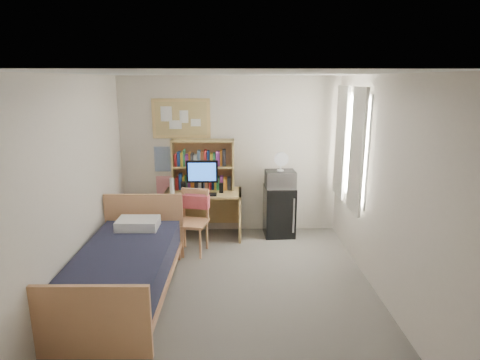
{
  "coord_description": "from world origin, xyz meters",
  "views": [
    {
      "loc": [
        0.04,
        -4.47,
        2.54
      ],
      "look_at": [
        0.16,
        1.2,
        1.11
      ],
      "focal_mm": 30.0,
      "sensor_mm": 36.0,
      "label": 1
    }
  ],
  "objects_px": {
    "desk": "(204,214)",
    "speaker_left": "(184,187)",
    "mini_fridge": "(279,211)",
    "bulletin_board": "(181,119)",
    "desk_chair": "(192,222)",
    "desk_fan": "(281,162)",
    "microwave": "(280,179)",
    "speaker_right": "(221,188)",
    "bed": "(124,274)",
    "monitor": "(202,177)"
  },
  "relations": [
    {
      "from": "desk_chair",
      "to": "speaker_right",
      "type": "bearing_deg",
      "value": 65.67
    },
    {
      "from": "mini_fridge",
      "to": "monitor",
      "type": "relative_size",
      "value": 1.56
    },
    {
      "from": "speaker_right",
      "to": "desk_fan",
      "type": "bearing_deg",
      "value": 7.81
    },
    {
      "from": "microwave",
      "to": "desk_fan",
      "type": "relative_size",
      "value": 1.67
    },
    {
      "from": "bulletin_board",
      "to": "desk_chair",
      "type": "bearing_deg",
      "value": -77.12
    },
    {
      "from": "monitor",
      "to": "microwave",
      "type": "distance_m",
      "value": 1.26
    },
    {
      "from": "monitor",
      "to": "speaker_left",
      "type": "relative_size",
      "value": 2.94
    },
    {
      "from": "speaker_right",
      "to": "desk_fan",
      "type": "xyz_separation_m",
      "value": [
        0.96,
        0.11,
        0.39
      ]
    },
    {
      "from": "desk_chair",
      "to": "speaker_right",
      "type": "distance_m",
      "value": 0.81
    },
    {
      "from": "speaker_left",
      "to": "speaker_right",
      "type": "xyz_separation_m",
      "value": [
        0.6,
        -0.01,
        -0.01
      ]
    },
    {
      "from": "mini_fridge",
      "to": "bed",
      "type": "height_order",
      "value": "mini_fridge"
    },
    {
      "from": "desk_chair",
      "to": "speaker_left",
      "type": "height_order",
      "value": "desk_chair"
    },
    {
      "from": "monitor",
      "to": "microwave",
      "type": "xyz_separation_m",
      "value": [
        1.26,
        0.11,
        -0.07
      ]
    },
    {
      "from": "bed",
      "to": "speaker_right",
      "type": "bearing_deg",
      "value": 59.61
    },
    {
      "from": "speaker_right",
      "to": "microwave",
      "type": "height_order",
      "value": "microwave"
    },
    {
      "from": "speaker_right",
      "to": "speaker_left",
      "type": "bearing_deg",
      "value": -180.0
    },
    {
      "from": "mini_fridge",
      "to": "speaker_left",
      "type": "height_order",
      "value": "speaker_left"
    },
    {
      "from": "mini_fridge",
      "to": "speaker_right",
      "type": "bearing_deg",
      "value": -174.6
    },
    {
      "from": "desk",
      "to": "desk_chair",
      "type": "distance_m",
      "value": 0.66
    },
    {
      "from": "bulletin_board",
      "to": "bed",
      "type": "bearing_deg",
      "value": -101.94
    },
    {
      "from": "monitor",
      "to": "speaker_left",
      "type": "height_order",
      "value": "monitor"
    },
    {
      "from": "desk_chair",
      "to": "desk_fan",
      "type": "xyz_separation_m",
      "value": [
        1.38,
        0.69,
        0.76
      ]
    },
    {
      "from": "bulletin_board",
      "to": "mini_fridge",
      "type": "relative_size",
      "value": 1.13
    },
    {
      "from": "speaker_left",
      "to": "speaker_right",
      "type": "distance_m",
      "value": 0.6
    },
    {
      "from": "bed",
      "to": "desk_fan",
      "type": "relative_size",
      "value": 7.58
    },
    {
      "from": "desk_chair",
      "to": "speaker_right",
      "type": "xyz_separation_m",
      "value": [
        0.43,
        0.57,
        0.37
      ]
    },
    {
      "from": "bed",
      "to": "desk_chair",
      "type": "bearing_deg",
      "value": 62.27
    },
    {
      "from": "desk",
      "to": "mini_fridge",
      "type": "xyz_separation_m",
      "value": [
        1.25,
        0.07,
        0.03
      ]
    },
    {
      "from": "desk",
      "to": "bed",
      "type": "bearing_deg",
      "value": -112.16
    },
    {
      "from": "desk_chair",
      "to": "microwave",
      "type": "height_order",
      "value": "microwave"
    },
    {
      "from": "mini_fridge",
      "to": "speaker_left",
      "type": "xyz_separation_m",
      "value": [
        -1.55,
        -0.12,
        0.45
      ]
    },
    {
      "from": "speaker_right",
      "to": "desk",
      "type": "bearing_deg",
      "value": 168.69
    },
    {
      "from": "desk_chair",
      "to": "bed",
      "type": "bearing_deg",
      "value": -106.4
    },
    {
      "from": "speaker_left",
      "to": "bulletin_board",
      "type": "bearing_deg",
      "value": 98.39
    },
    {
      "from": "desk_chair",
      "to": "desk_fan",
      "type": "bearing_deg",
      "value": 38.74
    },
    {
      "from": "bulletin_board",
      "to": "mini_fridge",
      "type": "xyz_separation_m",
      "value": [
        1.6,
        -0.25,
        -1.51
      ]
    },
    {
      "from": "bed",
      "to": "speaker_right",
      "type": "relative_size",
      "value": 13.5
    },
    {
      "from": "bed",
      "to": "speaker_left",
      "type": "relative_size",
      "value": 11.82
    },
    {
      "from": "desk",
      "to": "desk_chair",
      "type": "height_order",
      "value": "desk_chair"
    },
    {
      "from": "desk_chair",
      "to": "desk_fan",
      "type": "relative_size",
      "value": 3.41
    },
    {
      "from": "bulletin_board",
      "to": "microwave",
      "type": "distance_m",
      "value": 1.88
    },
    {
      "from": "bulletin_board",
      "to": "desk_chair",
      "type": "relative_size",
      "value": 0.98
    },
    {
      "from": "desk",
      "to": "speaker_left",
      "type": "xyz_separation_m",
      "value": [
        -0.3,
        -0.05,
        0.48
      ]
    },
    {
      "from": "bulletin_board",
      "to": "microwave",
      "type": "bearing_deg",
      "value": -9.49
    },
    {
      "from": "desk_chair",
      "to": "desk_fan",
      "type": "distance_m",
      "value": 1.72
    },
    {
      "from": "bed",
      "to": "speaker_left",
      "type": "height_order",
      "value": "speaker_left"
    },
    {
      "from": "mini_fridge",
      "to": "bed",
      "type": "bearing_deg",
      "value": -139.09
    },
    {
      "from": "mini_fridge",
      "to": "microwave",
      "type": "height_order",
      "value": "microwave"
    },
    {
      "from": "desk",
      "to": "speaker_left",
      "type": "relative_size",
      "value": 6.83
    },
    {
      "from": "bed",
      "to": "monitor",
      "type": "relative_size",
      "value": 4.03
    }
  ]
}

